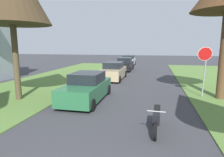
# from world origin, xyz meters

# --- Properties ---
(stop_sign_far) EXTENTS (0.81, 0.47, 2.95)m
(stop_sign_far) POSITION_xyz_m (4.42, 10.55, 2.18)
(stop_sign_far) COLOR #9EA0A5
(stop_sign_far) RESTS_ON grass_verge_right
(parked_sedan_green) EXTENTS (1.95, 4.41, 1.57)m
(parked_sedan_green) POSITION_xyz_m (-2.12, 8.47, 0.72)
(parked_sedan_green) COLOR #28663D
(parked_sedan_green) RESTS_ON ground
(parked_sedan_tan) EXTENTS (1.95, 4.41, 1.57)m
(parked_sedan_tan) POSITION_xyz_m (-2.12, 15.61, 0.72)
(parked_sedan_tan) COLOR tan
(parked_sedan_tan) RESTS_ON ground
(parked_sedan_black) EXTENTS (1.95, 4.41, 1.57)m
(parked_sedan_black) POSITION_xyz_m (-2.12, 22.29, 0.72)
(parked_sedan_black) COLOR black
(parked_sedan_black) RESTS_ON ground
(parked_sedan_white) EXTENTS (1.95, 4.41, 1.57)m
(parked_sedan_white) POSITION_xyz_m (-2.45, 28.20, 0.72)
(parked_sedan_white) COLOR white
(parked_sedan_white) RESTS_ON ground
(parked_motorcycle) EXTENTS (0.60, 2.05, 0.97)m
(parked_motorcycle) POSITION_xyz_m (1.73, 5.26, 0.48)
(parked_motorcycle) COLOR black
(parked_motorcycle) RESTS_ON ground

